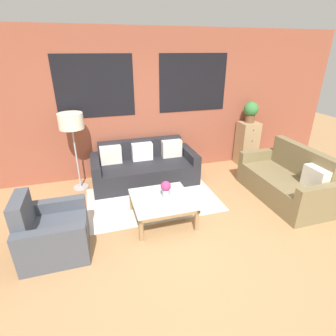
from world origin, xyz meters
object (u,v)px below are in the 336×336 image
(drawer_cabinet, at_px, (247,143))
(flower_vase, at_px, (166,188))
(settee_vintage, at_px, (286,182))
(floor_lamp, at_px, (71,124))
(armchair_corner, at_px, (52,233))
(couch_dark, at_px, (144,168))
(coffee_table, at_px, (162,202))
(potted_plant, at_px, (251,111))

(drawer_cabinet, bearing_deg, flower_vase, -146.84)
(settee_vintage, bearing_deg, drawer_cabinet, 83.78)
(floor_lamp, bearing_deg, armchair_corner, -100.51)
(couch_dark, height_order, flower_vase, couch_dark)
(armchair_corner, relative_size, coffee_table, 0.95)
(potted_plant, height_order, flower_vase, potted_plant)
(settee_vintage, relative_size, flower_vase, 6.35)
(couch_dark, xyz_separation_m, potted_plant, (2.40, 0.21, 0.93))
(coffee_table, relative_size, potted_plant, 2.01)
(floor_lamp, relative_size, drawer_cabinet, 1.49)
(drawer_cabinet, bearing_deg, floor_lamp, -177.73)
(floor_lamp, bearing_deg, potted_plant, 2.27)
(settee_vintage, xyz_separation_m, potted_plant, (0.17, 1.56, 0.91))
(flower_vase, bearing_deg, armchair_corner, -169.05)
(settee_vintage, bearing_deg, armchair_corner, -175.80)
(flower_vase, bearing_deg, settee_vintage, -0.87)
(couch_dark, xyz_separation_m, coffee_table, (-0.01, -1.35, 0.03))
(armchair_corner, xyz_separation_m, flower_vase, (1.61, 0.31, 0.24))
(drawer_cabinet, relative_size, potted_plant, 2.18)
(couch_dark, bearing_deg, settee_vintage, -31.17)
(couch_dark, distance_m, settee_vintage, 2.61)
(couch_dark, distance_m, coffee_table, 1.35)
(couch_dark, bearing_deg, drawer_cabinet, 5.08)
(couch_dark, relative_size, flower_vase, 7.65)
(settee_vintage, relative_size, coffee_table, 1.87)
(armchair_corner, distance_m, floor_lamp, 1.98)
(couch_dark, xyz_separation_m, settee_vintage, (2.23, -1.35, 0.02))
(armchair_corner, xyz_separation_m, floor_lamp, (0.31, 1.70, 0.97))
(couch_dark, height_order, armchair_corner, armchair_corner)
(drawer_cabinet, bearing_deg, armchair_corner, -154.99)
(armchair_corner, bearing_deg, flower_vase, 10.95)
(coffee_table, distance_m, drawer_cabinet, 2.89)
(settee_vintage, height_order, flower_vase, settee_vintage)
(drawer_cabinet, relative_size, flower_vase, 3.69)
(couch_dark, height_order, coffee_table, couch_dark)
(coffee_table, bearing_deg, couch_dark, 89.39)
(settee_vintage, xyz_separation_m, drawer_cabinet, (0.17, 1.56, 0.17))
(drawer_cabinet, bearing_deg, coffee_table, -147.04)
(settee_vintage, relative_size, potted_plant, 3.76)
(drawer_cabinet, height_order, potted_plant, potted_plant)
(settee_vintage, distance_m, armchair_corner, 3.79)
(couch_dark, xyz_separation_m, flower_vase, (0.06, -1.32, 0.23))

